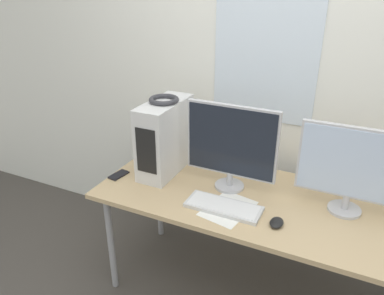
% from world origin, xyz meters
% --- Properties ---
extents(wall_back, '(8.00, 0.07, 2.70)m').
position_xyz_m(wall_back, '(-0.00, 0.89, 1.35)').
color(wall_back, silver).
rests_on(wall_back, ground_plane).
extents(desk, '(1.90, 0.76, 0.72)m').
position_xyz_m(desk, '(0.00, 0.38, 0.67)').
color(desk, tan).
rests_on(desk, ground_plane).
extents(pc_tower, '(0.18, 0.44, 0.45)m').
position_xyz_m(pc_tower, '(-0.68, 0.45, 0.94)').
color(pc_tower, silver).
rests_on(pc_tower, desk).
extents(headphones, '(0.18, 0.18, 0.03)m').
position_xyz_m(headphones, '(-0.68, 0.45, 1.18)').
color(headphones, '#333338').
rests_on(headphones, pc_tower).
extents(monitor_main, '(0.52, 0.17, 0.50)m').
position_xyz_m(monitor_main, '(-0.24, 0.42, 0.99)').
color(monitor_main, '#B7B7BC').
rests_on(monitor_main, desk).
extents(monitor_right_near, '(0.53, 0.17, 0.47)m').
position_xyz_m(monitor_right_near, '(0.39, 0.46, 0.98)').
color(monitor_right_near, '#B7B7BC').
rests_on(monitor_right_near, desk).
extents(keyboard, '(0.40, 0.16, 0.02)m').
position_xyz_m(keyboard, '(-0.19, 0.21, 0.73)').
color(keyboard, silver).
rests_on(keyboard, desk).
extents(mouse, '(0.07, 0.10, 0.03)m').
position_xyz_m(mouse, '(0.10, 0.18, 0.73)').
color(mouse, black).
rests_on(mouse, desk).
extents(cell_phone, '(0.08, 0.14, 0.01)m').
position_xyz_m(cell_phone, '(-0.90, 0.26, 0.72)').
color(cell_phone, black).
rests_on(cell_phone, desk).
extents(paper_sheet_left, '(0.26, 0.33, 0.00)m').
position_xyz_m(paper_sheet_left, '(-0.17, 0.22, 0.72)').
color(paper_sheet_left, white).
rests_on(paper_sheet_left, desk).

